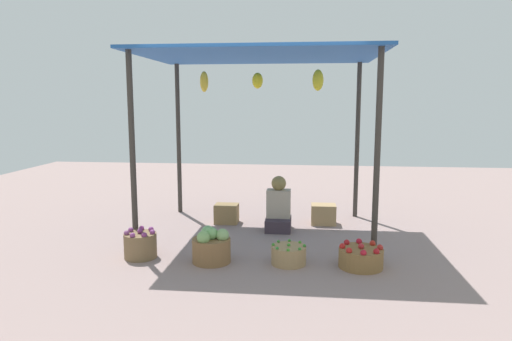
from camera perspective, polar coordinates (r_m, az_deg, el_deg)
ground_plane at (r=6.58m, az=0.47°, el=-7.55°), size 14.00×14.00×0.00m
market_stall_structure at (r=6.35m, az=0.53°, el=12.55°), size 3.18×2.33×2.47m
vendor_person at (r=6.60m, az=2.81°, el=-4.85°), size 0.36×0.44×0.78m
basket_purple_onions at (r=5.64m, az=-14.18°, el=-8.95°), size 0.38×0.38×0.35m
basket_cabbages at (r=5.34m, az=-5.57°, el=-9.46°), size 0.44×0.44×0.41m
basket_green_chilies at (r=5.30m, az=4.08°, el=-10.41°), size 0.40×0.40×0.24m
basket_red_apples at (r=5.31m, az=12.90°, el=-10.47°), size 0.49×0.49×0.27m
wooden_crate_near_vendor at (r=7.00m, az=-3.68°, el=-5.37°), size 0.35×0.28×0.29m
wooden_crate_stacked_rear at (r=7.00m, az=8.38°, el=-5.40°), size 0.37×0.28×0.30m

